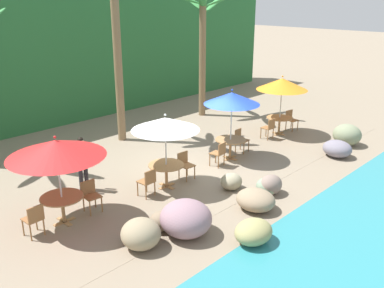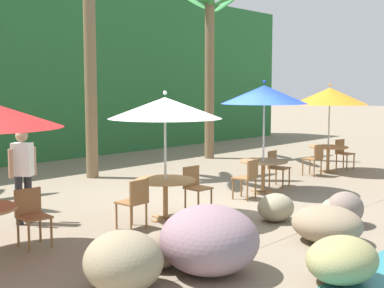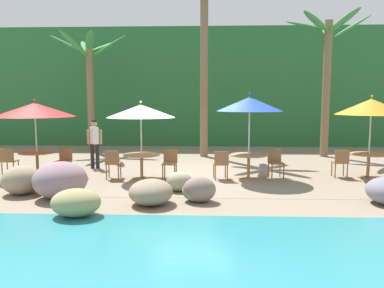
{
  "view_description": "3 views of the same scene",
  "coord_description": "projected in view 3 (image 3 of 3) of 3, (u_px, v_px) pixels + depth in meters",
  "views": [
    {
      "loc": [
        -9.66,
        -9.23,
        5.65
      ],
      "look_at": [
        -0.18,
        -0.12,
        1.0
      ],
      "focal_mm": 39.86,
      "sensor_mm": 36.0,
      "label": 1
    },
    {
      "loc": [
        -8.07,
        -6.95,
        2.39
      ],
      "look_at": [
        -0.43,
        0.02,
        1.27
      ],
      "focal_mm": 48.65,
      "sensor_mm": 36.0,
      "label": 2
    },
    {
      "loc": [
        0.43,
        -11.62,
        2.37
      ],
      "look_at": [
        -0.04,
        0.09,
        1.01
      ],
      "focal_mm": 35.76,
      "sensor_mm": 36.0,
      "label": 3
    }
  ],
  "objects": [
    {
      "name": "foliage_backdrop",
      "position": [
        199.0,
        88.0,
        20.41
      ],
      "size": [
        28.0,
        2.4,
        6.0
      ],
      "color": "#286633",
      "rests_on": "ground"
    },
    {
      "name": "dining_table_white",
      "position": [
        142.0,
        158.0,
        11.48
      ],
      "size": [
        1.1,
        1.1,
        0.74
      ],
      "color": "#A37547",
      "rests_on": "ground"
    },
    {
      "name": "umbrella_blue",
      "position": [
        250.0,
        104.0,
        11.25
      ],
      "size": [
        1.96,
        1.96,
        2.56
      ],
      "color": "silver",
      "rests_on": "ground"
    },
    {
      "name": "chair_red_inland",
      "position": [
        9.0,
        160.0,
        11.85
      ],
      "size": [
        0.44,
        0.45,
        0.87
      ],
      "color": "olive",
      "rests_on": "ground"
    },
    {
      "name": "chair_blue_seaward",
      "position": [
        275.0,
        161.0,
        11.61
      ],
      "size": [
        0.47,
        0.48,
        0.87
      ],
      "color": "olive",
      "rests_on": "ground"
    },
    {
      "name": "chair_red_seaward",
      "position": [
        64.0,
        159.0,
        11.94
      ],
      "size": [
        0.45,
        0.46,
        0.87
      ],
      "color": "olive",
      "rests_on": "ground"
    },
    {
      "name": "chair_white_inland",
      "position": [
        113.0,
        162.0,
        11.4
      ],
      "size": [
        0.44,
        0.45,
        0.87
      ],
      "color": "olive",
      "rests_on": "ground"
    },
    {
      "name": "umbrella_white",
      "position": [
        141.0,
        111.0,
        11.32
      ],
      "size": [
        2.05,
        2.05,
        2.34
      ],
      "color": "silver",
      "rests_on": "ground"
    },
    {
      "name": "palm_tree_second",
      "position": [
        204.0,
        40.0,
        15.54
      ],
      "size": [
        3.01,
        3.09,
        7.06
      ],
      "color": "brown",
      "rests_on": "ground"
    },
    {
      "name": "rock_seawall",
      "position": [
        181.0,
        186.0,
        8.98
      ],
      "size": [
        11.23,
        2.98,
        0.89
      ],
      "color": "#806E57",
      "rests_on": "ground"
    },
    {
      "name": "chair_white_seaward",
      "position": [
        170.0,
        162.0,
        11.5
      ],
      "size": [
        0.44,
        0.45,
        0.87
      ],
      "color": "olive",
      "rests_on": "ground"
    },
    {
      "name": "dining_table_red",
      "position": [
        37.0,
        156.0,
        11.94
      ],
      "size": [
        1.1,
        1.1,
        0.74
      ],
      "color": "#A37547",
      "rests_on": "ground"
    },
    {
      "name": "umbrella_red",
      "position": [
        35.0,
        110.0,
        11.77
      ],
      "size": [
        2.44,
        2.44,
        2.39
      ],
      "color": "silver",
      "rests_on": "ground"
    },
    {
      "name": "chair_blue_inland",
      "position": [
        221.0,
        163.0,
        11.29
      ],
      "size": [
        0.47,
        0.47,
        0.87
      ],
      "color": "olive",
      "rests_on": "ground"
    },
    {
      "name": "palm_tree_nearest",
      "position": [
        90.0,
        72.0,
        17.13
      ],
      "size": [
        3.41,
        3.32,
        5.26
      ],
      "color": "brown",
      "rests_on": "ground"
    },
    {
      "name": "palm_tree_third",
      "position": [
        327.0,
        64.0,
        15.61
      ],
      "size": [
        3.37,
        3.42,
        5.81
      ],
      "color": "brown",
      "rests_on": "ground"
    },
    {
      "name": "chair_orange_inland",
      "position": [
        341.0,
        161.0,
        11.58
      ],
      "size": [
        0.43,
        0.44,
        0.87
      ],
      "color": "olive",
      "rests_on": "ground"
    },
    {
      "name": "ground_plane",
      "position": [
        193.0,
        177.0,
        11.82
      ],
      "size": [
        120.0,
        120.0,
        0.0
      ],
      "primitive_type": "plane",
      "color": "gray"
    },
    {
      "name": "umbrella_orange",
      "position": [
        371.0,
        107.0,
        11.42
      ],
      "size": [
        2.1,
        2.1,
        2.51
      ],
      "color": "silver",
      "rests_on": "ground"
    },
    {
      "name": "terrace_deck",
      "position": [
        193.0,
        177.0,
        11.82
      ],
      "size": [
        18.0,
        5.2,
        0.01
      ],
      "color": "gray",
      "rests_on": "ground"
    },
    {
      "name": "dining_table_orange",
      "position": [
        369.0,
        158.0,
        11.6
      ],
      "size": [
        1.1,
        1.1,
        0.74
      ],
      "color": "#A37547",
      "rests_on": "ground"
    },
    {
      "name": "dining_table_blue",
      "position": [
        249.0,
        159.0,
        11.44
      ],
      "size": [
        1.1,
        1.1,
        0.74
      ],
      "color": "#A37547",
      "rests_on": "ground"
    },
    {
      "name": "waiter_in_white",
      "position": [
        94.0,
        140.0,
        13.12
      ],
      "size": [
        0.52,
        0.39,
        1.7
      ],
      "color": "#232328",
      "rests_on": "ground"
    }
  ]
}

